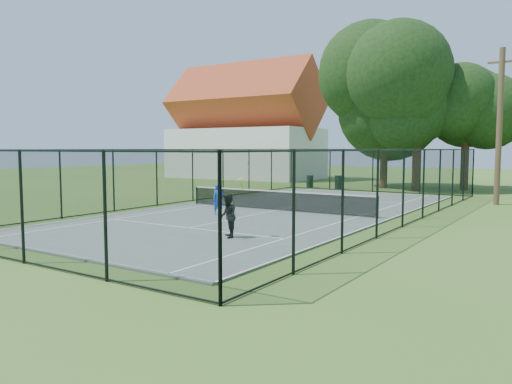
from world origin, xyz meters
The scene contains 13 objects.
ground centered at (0.00, 0.00, 0.00)m, with size 120.00×120.00×0.00m, color #3F6522.
tennis_court centered at (0.00, 0.00, 0.03)m, with size 11.00×24.00×0.06m, color #54635D.
tennis_net centered at (0.00, 0.00, 0.58)m, with size 10.08×0.08×0.95m.
fence centered at (0.00, 0.00, 1.50)m, with size 13.10×26.10×3.00m.
tree_near_left centered at (-0.47, 16.64, 6.57)m, with size 8.19×8.19×10.68m.
tree_near_mid centered at (2.29, 15.47, 5.25)m, with size 6.52×6.52×8.52m.
tree_near_right centered at (5.02, 18.19, 5.61)m, with size 6.39×6.39×8.82m.
building centered at (-17.00, 22.00, 4.93)m, with size 15.30×8.15×11.87m.
trash_bin_left centered at (-5.50, 14.22, 0.48)m, with size 0.58×0.58×0.94m.
trash_bin_right centered at (-3.08, 14.15, 0.51)m, with size 0.58×0.58×1.00m.
utility_pole centered at (8.40, 9.00, 4.22)m, with size 1.40×0.30×8.32m.
player_blue centered at (-1.41, -2.76, 0.76)m, with size 0.87×0.61×1.40m.
player_black centered at (2.43, -7.25, 0.79)m, with size 1.04×0.94×2.54m.
Camera 1 is at (12.21, -20.46, 3.03)m, focal length 35.00 mm.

